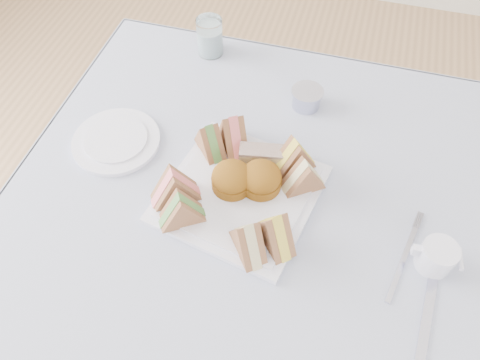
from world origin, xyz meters
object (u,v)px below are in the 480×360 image
(serving_plate, at_px, (240,194))
(water_glass, at_px, (210,37))
(creamer_jug, at_px, (437,257))
(table, at_px, (261,308))

(serving_plate, height_order, water_glass, water_glass)
(water_glass, height_order, creamer_jug, water_glass)
(creamer_jug, bearing_deg, table, 176.87)
(serving_plate, bearing_deg, table, -27.94)
(table, xyz_separation_m, creamer_jug, (0.28, 0.01, 0.40))
(table, relative_size, water_glass, 10.07)
(water_glass, bearing_deg, creamer_jug, -38.99)
(serving_plate, xyz_separation_m, water_glass, (-0.18, 0.39, 0.04))
(serving_plate, relative_size, creamer_jug, 4.43)
(serving_plate, bearing_deg, creamer_jug, 3.44)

